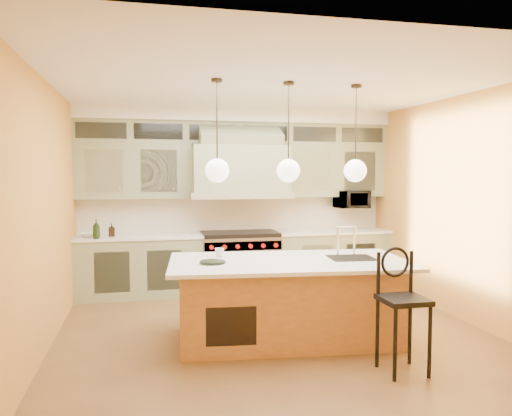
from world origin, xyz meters
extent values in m
plane|color=brown|center=(0.00, 0.00, 0.00)|extent=(5.00, 5.00, 0.00)
plane|color=white|center=(0.00, 0.00, 2.90)|extent=(5.00, 5.00, 0.00)
plane|color=gold|center=(0.00, 2.50, 1.45)|extent=(5.00, 0.00, 5.00)
plane|color=gold|center=(0.00, -2.50, 1.45)|extent=(5.00, 0.00, 5.00)
plane|color=gold|center=(-2.50, 0.00, 1.45)|extent=(0.00, 5.00, 5.00)
plane|color=gold|center=(2.50, 0.00, 1.45)|extent=(0.00, 5.00, 5.00)
cube|color=gray|center=(-1.55, 2.17, 0.45)|extent=(1.90, 0.65, 0.90)
cube|color=gray|center=(1.55, 2.17, 0.45)|extent=(1.90, 0.65, 0.90)
cube|color=white|center=(-1.55, 2.17, 0.92)|extent=(1.90, 0.68, 0.04)
cube|color=white|center=(1.55, 2.17, 0.92)|extent=(1.90, 0.68, 0.04)
cube|color=beige|center=(0.00, 2.48, 1.22)|extent=(5.00, 0.04, 0.56)
cube|color=gray|center=(-1.62, 2.33, 1.93)|extent=(1.75, 0.35, 0.85)
cube|color=gray|center=(1.62, 2.33, 1.93)|extent=(1.75, 0.35, 0.85)
cube|color=gray|center=(0.00, 2.15, 1.95)|extent=(1.50, 0.70, 0.75)
cube|color=gray|center=(0.00, 2.15, 1.55)|extent=(1.60, 0.76, 0.10)
cube|color=#333833|center=(0.00, 2.33, 2.53)|extent=(5.00, 0.35, 0.35)
cube|color=white|center=(0.00, 2.31, 2.80)|extent=(5.00, 0.47, 0.20)
cube|color=silver|center=(0.00, 2.15, 0.45)|extent=(1.20, 0.70, 0.90)
cube|color=black|center=(0.00, 2.15, 0.93)|extent=(1.20, 0.70, 0.06)
cube|color=silver|center=(0.00, 1.83, 0.78)|extent=(1.20, 0.06, 0.14)
cube|color=#996336|center=(0.10, -0.25, 0.44)|extent=(2.50, 1.37, 0.88)
cube|color=white|center=(0.10, -0.30, 0.90)|extent=(2.77, 1.65, 0.04)
cube|color=black|center=(0.84, -0.32, 0.90)|extent=(0.56, 0.51, 0.05)
cylinder|color=black|center=(0.73, -1.58, 0.34)|extent=(0.04, 0.04, 0.68)
cylinder|color=black|center=(1.08, -1.57, 0.34)|extent=(0.04, 0.04, 0.68)
cylinder|color=black|center=(0.72, -1.23, 0.34)|extent=(0.04, 0.04, 0.68)
cylinder|color=black|center=(1.07, -1.22, 0.34)|extent=(0.04, 0.04, 0.68)
cube|color=black|center=(0.90, -1.40, 0.70)|extent=(0.41, 0.41, 0.05)
torus|color=black|center=(0.90, -1.23, 1.03)|extent=(0.30, 0.03, 0.30)
imported|color=black|center=(1.95, 2.25, 1.45)|extent=(0.54, 0.37, 0.30)
imported|color=black|center=(-2.16, 1.92, 1.08)|extent=(0.12, 0.13, 0.28)
imported|color=black|center=(-1.96, 2.15, 1.04)|extent=(0.09, 0.09, 0.20)
imported|color=white|center=(-2.30, 2.15, 0.97)|extent=(0.29, 0.29, 0.06)
imported|color=silver|center=(-0.63, 0.09, 0.97)|extent=(0.12, 0.12, 0.10)
cylinder|color=#2D2319|center=(-0.70, -0.25, 2.88)|extent=(0.12, 0.12, 0.03)
cylinder|color=#2D2319|center=(-0.70, -0.25, 2.44)|extent=(0.02, 0.02, 0.93)
sphere|color=white|center=(-0.70, -0.25, 1.92)|extent=(0.26, 0.26, 0.26)
cylinder|color=#2D2319|center=(0.10, -0.25, 2.88)|extent=(0.12, 0.12, 0.03)
cylinder|color=#2D2319|center=(0.10, -0.25, 2.44)|extent=(0.02, 0.02, 0.93)
sphere|color=white|center=(0.10, -0.25, 1.92)|extent=(0.26, 0.26, 0.26)
cylinder|color=#2D2319|center=(0.90, -0.25, 2.88)|extent=(0.12, 0.12, 0.03)
cylinder|color=#2D2319|center=(0.90, -0.25, 2.44)|extent=(0.02, 0.02, 0.93)
sphere|color=white|center=(0.90, -0.25, 1.92)|extent=(0.26, 0.26, 0.26)
camera|label=1|loc=(-1.47, -5.61, 1.89)|focal=35.00mm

